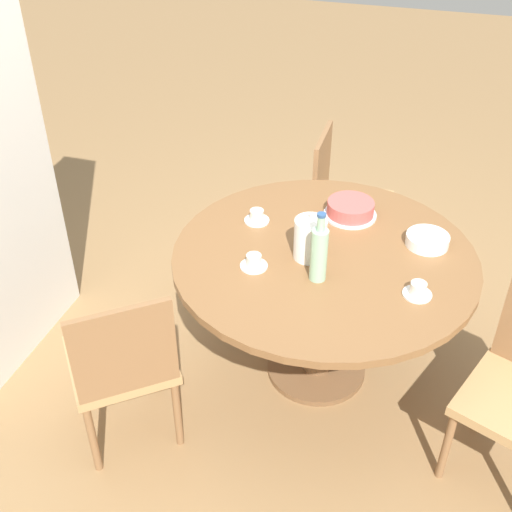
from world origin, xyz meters
TOP-DOWN VIEW (x-y plane):
  - ground_plane at (0.00, 0.00)m, footprint 14.00×14.00m
  - dining_table at (0.00, 0.00)m, footprint 1.33×1.33m
  - chair_b at (0.93, 0.08)m, footprint 0.43×0.43m
  - chair_c at (-0.63, 0.69)m, footprint 0.59×0.59m
  - coffee_pot at (-0.04, 0.06)m, footprint 0.14×0.14m
  - water_bottle at (-0.18, -0.01)m, footprint 0.07×0.07m
  - cake_main at (0.34, -0.05)m, footprint 0.25×0.25m
  - cup_a at (-0.17, -0.41)m, footprint 0.12×0.12m
  - cup_b at (-0.18, 0.27)m, footprint 0.12×0.12m
  - cup_c at (0.16, 0.36)m, footprint 0.12×0.12m
  - plate_stack at (0.20, -0.42)m, footprint 0.19×0.19m

SIDE VIEW (x-z plane):
  - ground_plane at x=0.00m, z-range 0.00..0.00m
  - chair_b at x=0.93m, z-range 0.03..0.87m
  - chair_c at x=-0.63m, z-range 0.03..0.87m
  - dining_table at x=0.00m, z-range 0.23..0.94m
  - cup_a at x=-0.17m, z-range 0.71..0.77m
  - cup_b at x=-0.18m, z-range 0.71..0.77m
  - cup_c at x=0.16m, z-range 0.71..0.77m
  - plate_stack at x=0.20m, z-range 0.71..0.76m
  - cake_main at x=0.34m, z-range 0.71..0.79m
  - coffee_pot at x=-0.04m, z-range 0.70..0.93m
  - water_bottle at x=-0.18m, z-range 0.68..1.00m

